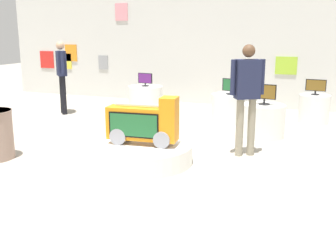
% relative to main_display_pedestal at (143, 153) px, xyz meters
% --- Properties ---
extents(ground_plane, '(30.00, 30.00, 0.00)m').
position_rel_main_display_pedestal_xyz_m(ground_plane, '(-0.33, -0.02, -0.15)').
color(ground_plane, '#A8A091').
extents(back_wall_display, '(12.74, 0.13, 3.04)m').
position_rel_main_display_pedestal_xyz_m(back_wall_display, '(-0.34, 5.17, 1.38)').
color(back_wall_display, silver).
rests_on(back_wall_display, ground).
extents(main_display_pedestal, '(1.52, 1.52, 0.29)m').
position_rel_main_display_pedestal_xyz_m(main_display_pedestal, '(0.00, 0.00, 0.00)').
color(main_display_pedestal, white).
rests_on(main_display_pedestal, ground).
extents(novelty_firetruck_tv, '(1.10, 0.43, 0.74)m').
position_rel_main_display_pedestal_xyz_m(novelty_firetruck_tv, '(0.02, -0.00, 0.45)').
color(novelty_firetruck_tv, gray).
rests_on(novelty_firetruck_tv, main_display_pedestal).
extents(display_pedestal_left_rear, '(0.81, 0.81, 0.62)m').
position_rel_main_display_pedestal_xyz_m(display_pedestal_left_rear, '(1.52, 2.18, 0.17)').
color(display_pedestal_left_rear, white).
rests_on(display_pedestal_left_rear, ground).
extents(tv_on_left_rear, '(0.43, 0.21, 0.38)m').
position_rel_main_display_pedestal_xyz_m(tv_on_left_rear, '(1.53, 2.17, 0.69)').
color(tv_on_left_rear, black).
rests_on(tv_on_left_rear, display_pedestal_left_rear).
extents(display_pedestal_center_rear, '(0.82, 0.82, 0.62)m').
position_rel_main_display_pedestal_xyz_m(display_pedestal_center_rear, '(0.68, 3.17, 0.17)').
color(display_pedestal_center_rear, white).
rests_on(display_pedestal_center_rear, ground).
extents(tv_on_center_rear, '(0.39, 0.19, 0.34)m').
position_rel_main_display_pedestal_xyz_m(tv_on_center_rear, '(0.68, 3.17, 0.66)').
color(tv_on_center_rear, black).
rests_on(tv_on_center_rear, display_pedestal_center_rear).
extents(display_pedestal_right_rear, '(0.64, 0.64, 0.62)m').
position_rel_main_display_pedestal_xyz_m(display_pedestal_right_rear, '(2.42, 3.74, 0.17)').
color(display_pedestal_right_rear, white).
rests_on(display_pedestal_right_rear, ground).
extents(tv_on_right_rear, '(0.42, 0.17, 0.34)m').
position_rel_main_display_pedestal_xyz_m(tv_on_right_rear, '(2.42, 3.74, 0.67)').
color(tv_on_right_rear, black).
rests_on(tv_on_right_rear, display_pedestal_right_rear).
extents(display_pedestal_far_right, '(0.86, 0.86, 0.62)m').
position_rel_main_display_pedestal_xyz_m(display_pedestal_far_right, '(-1.60, 3.70, 0.17)').
color(display_pedestal_far_right, white).
rests_on(display_pedestal_far_right, ground).
extents(tv_on_far_right, '(0.39, 0.18, 0.33)m').
position_rel_main_display_pedestal_xyz_m(tv_on_far_right, '(-1.60, 3.69, 0.65)').
color(tv_on_far_right, black).
rests_on(tv_on_far_right, display_pedestal_far_right).
extents(shopper_browsing_near_truck, '(0.49, 0.37, 1.78)m').
position_rel_main_display_pedestal_xyz_m(shopper_browsing_near_truck, '(1.40, 0.90, 0.90)').
color(shopper_browsing_near_truck, gray).
rests_on(shopper_browsing_near_truck, ground).
extents(shopper_browsing_rear, '(0.41, 0.43, 1.75)m').
position_rel_main_display_pedestal_xyz_m(shopper_browsing_rear, '(-3.32, 2.64, 0.88)').
color(shopper_browsing_rear, black).
rests_on(shopper_browsing_rear, ground).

